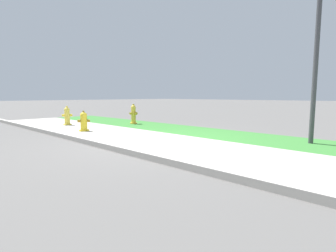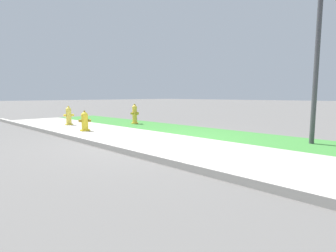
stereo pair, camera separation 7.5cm
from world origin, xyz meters
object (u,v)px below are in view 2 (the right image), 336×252
Objects in this scene: fire_hydrant_near_corner at (85,121)px; street_lamp at (319,19)px; fire_hydrant_at_driveway at (135,114)px; fire_hydrant_mid_block at (69,116)px.

street_lamp is (5.97, 2.75, 2.57)m from fire_hydrant_near_corner.
street_lamp is at bearing -36.45° from fire_hydrant_near_corner.
street_lamp reaches higher than fire_hydrant_at_driveway.
fire_hydrant_mid_block is at bearing -163.86° from street_lamp.
fire_hydrant_at_driveway is at bearing -16.63° from fire_hydrant_mid_block.
fire_hydrant_near_corner is (0.59, -2.52, -0.08)m from fire_hydrant_at_driveway.
fire_hydrant_mid_block reaches higher than fire_hydrant_near_corner.
fire_hydrant_at_driveway is 2.59m from fire_hydrant_near_corner.
fire_hydrant_near_corner is 2.13m from fire_hydrant_mid_block.
street_lamp reaches higher than fire_hydrant_near_corner.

